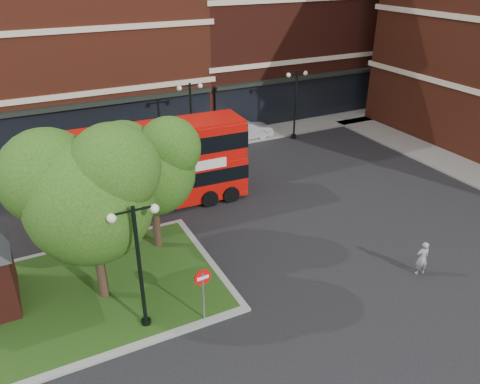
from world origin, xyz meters
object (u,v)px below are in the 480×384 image
woman (422,258)px  car_silver (170,150)px  car_white (244,130)px  bus (148,163)px

woman → car_silver: size_ratio=0.34×
woman → car_white: woman is taller
bus → car_silver: bearing=64.1°
bus → woman: bearing=-49.6°
bus → car_white: 11.76m
woman → car_silver: bearing=-58.4°
woman → car_silver: car_silver is taller
woman → car_white: bearing=-79.1°
woman → car_white: 17.95m
bus → car_white: (9.22, 7.05, -1.90)m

